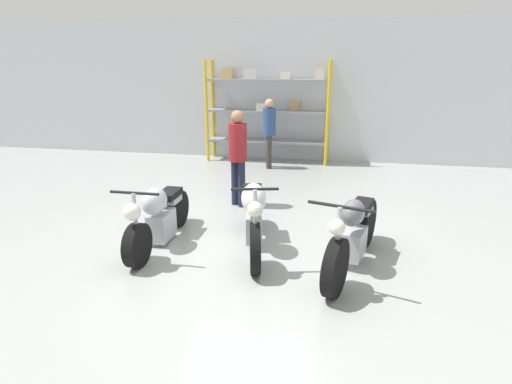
# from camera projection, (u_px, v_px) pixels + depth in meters

# --- Properties ---
(ground_plane) EXTENTS (30.00, 30.00, 0.00)m
(ground_plane) POSITION_uv_depth(u_px,v_px,m) (251.00, 248.00, 5.60)
(ground_plane) COLOR #9EA3A0
(back_wall) EXTENTS (30.00, 0.08, 3.60)m
(back_wall) POSITION_uv_depth(u_px,v_px,m) (295.00, 92.00, 10.48)
(back_wall) COLOR silver
(back_wall) RESTS_ON ground_plane
(shelving_rack) EXTENTS (3.21, 0.63, 2.60)m
(shelving_rack) POSITION_uv_depth(u_px,v_px,m) (267.00, 105.00, 10.36)
(shelving_rack) COLOR gold
(shelving_rack) RESTS_ON ground_plane
(motorcycle_silver) EXTENTS (0.64, 1.96, 0.98)m
(motorcycle_silver) POSITION_uv_depth(u_px,v_px,m) (159.00, 216.00, 5.61)
(motorcycle_silver) COLOR black
(motorcycle_silver) RESTS_ON ground_plane
(motorcycle_white) EXTENTS (0.72, 2.07, 1.08)m
(motorcycle_white) POSITION_uv_depth(u_px,v_px,m) (254.00, 214.00, 5.47)
(motorcycle_white) COLOR black
(motorcycle_white) RESTS_ON ground_plane
(motorcycle_grey) EXTENTS (0.92, 2.10, 1.05)m
(motorcycle_grey) POSITION_uv_depth(u_px,v_px,m) (353.00, 234.00, 4.94)
(motorcycle_grey) COLOR black
(motorcycle_grey) RESTS_ON ground_plane
(person_browsing) EXTENTS (0.38, 0.38, 1.70)m
(person_browsing) POSITION_uv_depth(u_px,v_px,m) (269.00, 128.00, 9.76)
(person_browsing) COLOR #38332D
(person_browsing) RESTS_ON ground_plane
(person_near_rack) EXTENTS (0.44, 0.44, 1.72)m
(person_near_rack) POSITION_uv_depth(u_px,v_px,m) (238.00, 151.00, 7.02)
(person_near_rack) COLOR #1E2338
(person_near_rack) RESTS_ON ground_plane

